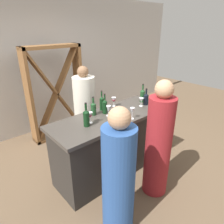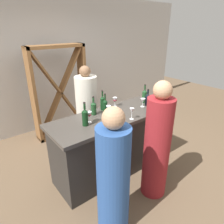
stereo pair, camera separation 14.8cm
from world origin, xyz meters
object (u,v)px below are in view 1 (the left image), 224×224
Objects in this scene: wine_bottle_rightmost_near_black at (146,99)px; person_server_behind at (85,115)px; wine_bottle_leftmost_dark_green at (86,117)px; wine_bottle_second_left_olive_green at (93,108)px; wine_bottle_far_right_olive_green at (142,95)px; wine_glass_near_right at (90,116)px; wine_glass_near_left at (132,111)px; wine_bottle_center_dark_green at (105,106)px; wine_bottle_second_right_dark_green at (102,103)px; person_center_guest at (118,178)px; person_left_guest at (158,144)px; wine_rack at (56,93)px; wine_glass_near_center at (141,100)px; wine_glass_far_left at (109,109)px; wine_glass_far_center at (114,100)px.

wine_bottle_rightmost_near_black is 1.11m from person_server_behind.
wine_bottle_leftmost_dark_green is 0.36m from wine_bottle_second_left_olive_green.
wine_glass_near_right is at bearing -176.00° from wine_bottle_far_right_olive_green.
wine_bottle_far_right_olive_green is at bearing 29.45° from wine_glass_near_left.
wine_bottle_rightmost_near_black is at bearing -12.85° from wine_bottle_center_dark_green.
wine_bottle_second_right_dark_green is (0.21, 0.06, 0.01)m from wine_bottle_second_left_olive_green.
person_center_guest is (-1.32, -0.76, -0.39)m from wine_bottle_rightmost_near_black.
person_left_guest is 1.49m from person_server_behind.
wine_bottle_far_right_olive_green reaches higher than wine_glass_near_right.
person_center_guest is at bearing -29.76° from person_server_behind.
wine_rack is 13.31× the size of wine_glass_near_center.
wine_glass_near_center is at bearing -8.91° from person_left_guest.
person_center_guest is at bearing -147.94° from wine_glass_near_center.
wine_bottle_leftmost_dark_green is at bearing 158.54° from wine_glass_near_left.
person_server_behind is at bearing 83.97° from wine_glass_far_left.
person_server_behind is (0.50, 0.79, -0.37)m from wine_bottle_leftmost_dark_green.
wine_glass_near_left is 0.52m from wine_glass_near_center.
wine_bottle_center_dark_green is at bearing 19.16° from wine_glass_near_right.
wine_bottle_center_dark_green is 0.73m from person_server_behind.
wine_bottle_far_right_olive_green is at bearing 40.48° from person_server_behind.
wine_bottle_far_right_olive_green reaches higher than wine_glass_far_left.
wine_bottle_rightmost_near_black is at bearing -2.09° from wine_glass_near_center.
wine_rack is 1.48m from wine_bottle_second_left_olive_green.
wine_glass_far_left is at bearing -99.21° from wine_bottle_center_dark_green.
wine_glass_near_center is at bearing -2.42° from wine_glass_near_right.
wine_glass_near_left is 1.00m from person_center_guest.
wine_bottle_rightmost_near_black is 0.54m from wine_glass_far_center.
wine_bottle_second_left_olive_green is 1.99× the size of wine_glass_near_center.
wine_bottle_second_left_olive_green is at bearing -27.04° from person_center_guest.
wine_rack is 11.89× the size of wine_glass_near_right.
wine_glass_near_right is 0.69m from wine_glass_far_center.
wine_bottle_second_left_olive_green is (0.28, 0.23, -0.02)m from wine_bottle_leftmost_dark_green.
wine_glass_far_left is 0.10× the size of person_server_behind.
person_center_guest is (-0.14, -0.77, -0.41)m from wine_bottle_leftmost_dark_green.
wine_glass_near_left is at bearing -67.12° from wine_bottle_center_dark_green.
wine_bottle_second_right_dark_green is at bearing 102.75° from wine_glass_near_left.
wine_glass_near_left is 0.10× the size of person_server_behind.
person_center_guest reaches higher than wine_bottle_leftmost_dark_green.
wine_bottle_rightmost_near_black is (0.76, -1.70, 0.16)m from wine_rack.
wine_bottle_second_right_dark_green is (0.49, 0.29, -0.00)m from wine_bottle_leftmost_dark_green.
wine_glass_near_left is (0.12, -0.53, 0.00)m from wine_bottle_second_right_dark_green.
wine_bottle_second_right_dark_green is 1.06m from person_left_guest.
person_server_behind is at bearing 95.98° from wine_glass_near_left.
person_center_guest is 1.68m from person_server_behind.
wine_bottle_second_left_olive_green is at bearing -163.22° from wine_bottle_second_right_dark_green.
wine_glass_far_center is at bearing 146.66° from wine_bottle_rightmost_near_black.
wine_bottle_center_dark_green is at bearing 165.38° from wine_glass_near_center.
wine_glass_far_center is at bearing 17.79° from person_left_guest.
person_left_guest is at bearing -127.96° from wine_bottle_rightmost_near_black.
wine_bottle_second_right_dark_green is 0.75m from wine_bottle_rightmost_near_black.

